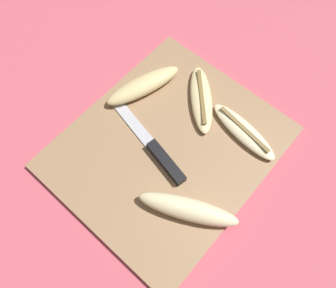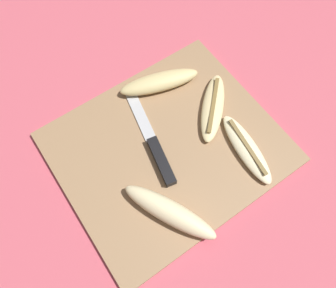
{
  "view_description": "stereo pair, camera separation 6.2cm",
  "coord_description": "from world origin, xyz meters",
  "px_view_note": "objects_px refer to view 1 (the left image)",
  "views": [
    {
      "loc": [
        -0.19,
        -0.17,
        0.59
      ],
      "look_at": [
        0.0,
        0.0,
        0.02
      ],
      "focal_mm": 35.0,
      "sensor_mm": 36.0,
      "label": 1
    },
    {
      "loc": [
        -0.15,
        -0.21,
        0.59
      ],
      "look_at": [
        0.0,
        0.0,
        0.02
      ],
      "focal_mm": 35.0,
      "sensor_mm": 36.0,
      "label": 2
    }
  ],
  "objects_px": {
    "knife": "(160,154)",
    "banana_spotted_left": "(143,85)",
    "banana_ripe_center": "(201,99)",
    "banana_cream_curved": "(188,209)",
    "banana_pale_long": "(244,131)"
  },
  "relations": [
    {
      "from": "banana_spotted_left",
      "to": "banana_ripe_center",
      "type": "height_order",
      "value": "banana_spotted_left"
    },
    {
      "from": "banana_spotted_left",
      "to": "banana_ripe_center",
      "type": "relative_size",
      "value": 1.2
    },
    {
      "from": "banana_ripe_center",
      "to": "knife",
      "type": "bearing_deg",
      "value": -173.59
    },
    {
      "from": "banana_pale_long",
      "to": "knife",
      "type": "bearing_deg",
      "value": 147.28
    },
    {
      "from": "knife",
      "to": "banana_spotted_left",
      "type": "height_order",
      "value": "banana_spotted_left"
    },
    {
      "from": "knife",
      "to": "banana_ripe_center",
      "type": "bearing_deg",
      "value": 18.01
    },
    {
      "from": "banana_ripe_center",
      "to": "banana_cream_curved",
      "type": "bearing_deg",
      "value": -147.17
    },
    {
      "from": "banana_spotted_left",
      "to": "banana_cream_curved",
      "type": "relative_size",
      "value": 0.97
    },
    {
      "from": "banana_cream_curved",
      "to": "banana_ripe_center",
      "type": "distance_m",
      "value": 0.23
    },
    {
      "from": "banana_cream_curved",
      "to": "banana_ripe_center",
      "type": "bearing_deg",
      "value": 32.83
    },
    {
      "from": "knife",
      "to": "banana_cream_curved",
      "type": "distance_m",
      "value": 0.12
    },
    {
      "from": "banana_pale_long",
      "to": "banana_cream_curved",
      "type": "height_order",
      "value": "banana_cream_curved"
    },
    {
      "from": "banana_cream_curved",
      "to": "knife",
      "type": "bearing_deg",
      "value": 66.44
    },
    {
      "from": "banana_cream_curved",
      "to": "banana_ripe_center",
      "type": "height_order",
      "value": "banana_cream_curved"
    },
    {
      "from": "knife",
      "to": "banana_spotted_left",
      "type": "relative_size",
      "value": 1.28
    }
  ]
}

